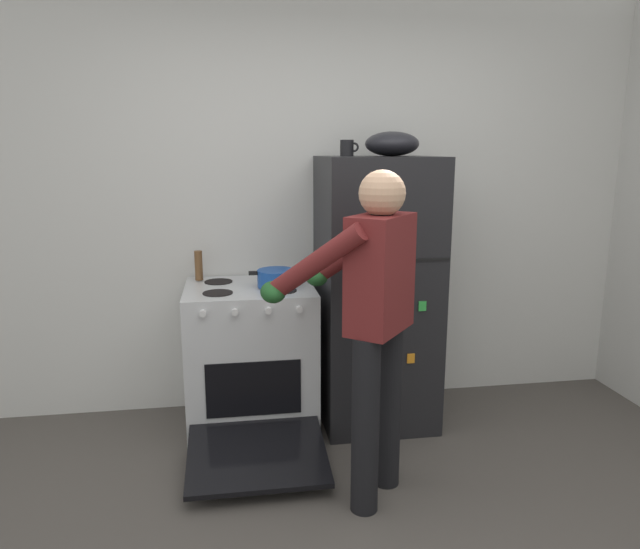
% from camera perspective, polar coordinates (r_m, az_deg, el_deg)
% --- Properties ---
extents(kitchen_wall_back, '(6.00, 0.10, 2.70)m').
position_cam_1_polar(kitchen_wall_back, '(3.81, -1.01, 7.16)').
color(kitchen_wall_back, silver).
rests_on(kitchen_wall_back, ground).
extents(refrigerator, '(0.68, 0.72, 1.64)m').
position_cam_1_polar(refrigerator, '(3.60, 5.49, -1.72)').
color(refrigerator, black).
rests_on(refrigerator, ground).
extents(stove_range, '(0.76, 1.20, 0.89)m').
position_cam_1_polar(stove_range, '(3.59, -6.77, -8.26)').
color(stove_range, silver).
rests_on(stove_range, ground).
extents(person_cook, '(0.73, 0.74, 1.60)m').
position_cam_1_polar(person_cook, '(2.72, 5.04, -3.26)').
color(person_cook, black).
rests_on(person_cook, ground).
extents(red_pot, '(0.33, 0.23, 0.10)m').
position_cam_1_polar(red_pot, '(3.42, -4.29, -0.35)').
color(red_pot, '#19479E').
rests_on(red_pot, stove_range).
extents(coffee_mug, '(0.11, 0.08, 0.10)m').
position_cam_1_polar(coffee_mug, '(3.50, 2.70, 12.30)').
color(coffee_mug, black).
rests_on(coffee_mug, refrigerator).
extents(pepper_mill, '(0.05, 0.05, 0.18)m').
position_cam_1_polar(pepper_mill, '(3.66, -11.83, 0.87)').
color(pepper_mill, brown).
rests_on(pepper_mill, stove_range).
extents(mixing_bowl, '(0.32, 0.32, 0.14)m').
position_cam_1_polar(mixing_bowl, '(3.52, 7.08, 12.61)').
color(mixing_bowl, black).
rests_on(mixing_bowl, refrigerator).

